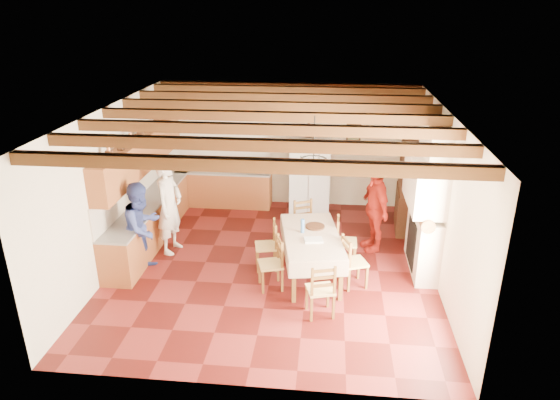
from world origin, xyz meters
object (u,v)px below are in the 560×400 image
at_px(chair_left_near, 271,263).
at_px(chair_right_far, 346,241).
at_px(person_man, 169,206).
at_px(refrigerator, 309,175).
at_px(chair_end_far, 305,224).
at_px(hutch, 409,185).
at_px(chair_left_far, 266,245).
at_px(microwave, 256,166).
at_px(person_woman_red, 375,208).
at_px(person_woman_blue, 143,228).
at_px(chair_right_near, 354,261).
at_px(chair_end_near, 320,289).
at_px(dining_table, 312,239).

height_order(chair_left_near, chair_right_far, same).
relative_size(chair_left_near, person_man, 0.49).
relative_size(refrigerator, chair_end_far, 1.93).
bearing_deg(chair_end_far, hutch, 2.75).
distance_m(refrigerator, person_man, 3.52).
bearing_deg(chair_left_far, microwave, 179.60).
bearing_deg(person_woman_red, refrigerator, -159.93).
relative_size(chair_right_far, person_woman_blue, 0.55).
bearing_deg(microwave, chair_left_far, -66.99).
height_order(chair_end_far, person_woman_blue, person_woman_blue).
relative_size(chair_right_near, microwave, 1.81).
distance_m(hutch, chair_right_near, 2.86).
xyz_separation_m(chair_left_near, chair_end_near, (0.89, -0.73, 0.00)).
height_order(refrigerator, chair_left_far, refrigerator).
xyz_separation_m(refrigerator, chair_left_far, (-0.67, -2.82, -0.45)).
relative_size(dining_table, chair_end_near, 2.14).
bearing_deg(chair_left_near, hutch, 118.31).
bearing_deg(chair_end_near, hutch, -133.29).
bearing_deg(chair_end_far, refrigerator, 67.59).
bearing_deg(chair_right_far, refrigerator, 19.14).
xyz_separation_m(chair_end_far, person_woman_red, (1.38, 0.02, 0.42)).
height_order(chair_right_near, microwave, microwave).
bearing_deg(chair_left_near, person_man, -136.09).
height_order(person_woman_red, microwave, person_woman_red).
bearing_deg(chair_end_far, person_woman_red, -22.07).
bearing_deg(dining_table, chair_end_near, -80.65).
distance_m(chair_right_far, microwave, 3.50).
bearing_deg(person_man, chair_right_near, -95.14).
height_order(hutch, chair_end_near, hutch).
bearing_deg(chair_end_far, chair_left_far, -146.94).
bearing_deg(dining_table, chair_left_far, 166.96).
bearing_deg(chair_end_near, person_man, -48.02).
relative_size(person_man, microwave, 3.67).
xyz_separation_m(dining_table, chair_right_near, (0.78, -0.26, -0.27)).
distance_m(refrigerator, chair_end_far, 1.86).
bearing_deg(chair_end_near, chair_right_far, -120.17).
relative_size(chair_left_far, microwave, 1.81).
bearing_deg(hutch, chair_left_near, -130.48).
height_order(hutch, microwave, hutch).
bearing_deg(chair_left_far, chair_right_far, 89.95).
xyz_separation_m(hutch, dining_table, (-2.02, -2.25, -0.29)).
relative_size(refrigerator, chair_right_far, 1.93).
bearing_deg(person_woman_red, person_man, -100.65).
height_order(chair_left_far, chair_right_far, same).
xyz_separation_m(chair_end_near, person_woman_blue, (-3.31, 1.12, 0.40)).
distance_m(hutch, chair_end_near, 3.96).
height_order(refrigerator, chair_end_near, refrigerator).
bearing_deg(person_man, person_woman_red, -72.91).
bearing_deg(chair_right_near, person_man, 53.96).
xyz_separation_m(dining_table, person_woman_blue, (-3.11, -0.10, 0.12)).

